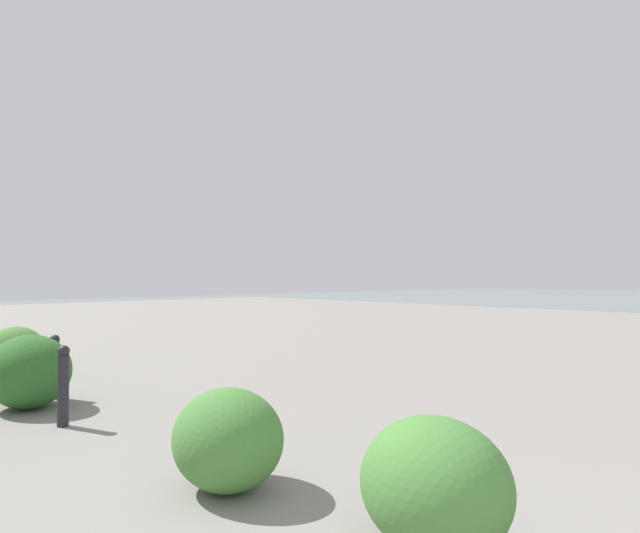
% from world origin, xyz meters
% --- Properties ---
extents(bollard_near, '(0.13, 0.13, 0.89)m').
position_xyz_m(bollard_near, '(6.30, -0.68, 0.46)').
color(bollard_near, '#232328').
rests_on(bollard_near, ground).
extents(bollard_mid, '(0.13, 0.13, 0.86)m').
position_xyz_m(bollard_mid, '(7.80, -1.05, 0.45)').
color(bollard_mid, '#232328').
rests_on(bollard_mid, ground).
extents(shrub_low, '(0.92, 0.82, 0.78)m').
position_xyz_m(shrub_low, '(3.59, -1.01, 0.39)').
color(shrub_low, '#477F38').
rests_on(shrub_low, ground).
extents(shrub_round, '(1.08, 0.97, 0.92)m').
position_xyz_m(shrub_round, '(7.43, -0.64, 0.46)').
color(shrub_round, '#2D6628').
rests_on(shrub_round, ground).
extents(shrub_wide, '(1.00, 0.90, 0.85)m').
position_xyz_m(shrub_wide, '(9.65, -1.04, 0.42)').
color(shrub_wide, '#477F38').
rests_on(shrub_wide, ground).
extents(shrub_tall, '(0.94, 0.84, 0.80)m').
position_xyz_m(shrub_tall, '(1.97, -1.38, 0.40)').
color(shrub_tall, '#477F38').
rests_on(shrub_tall, ground).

